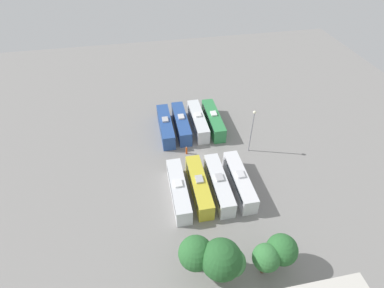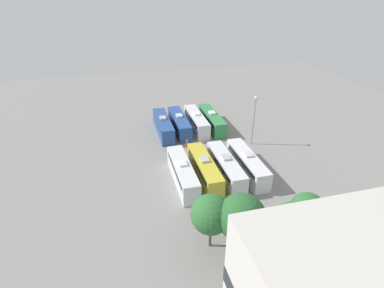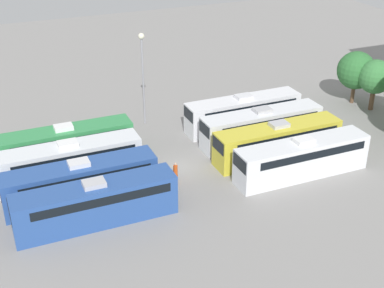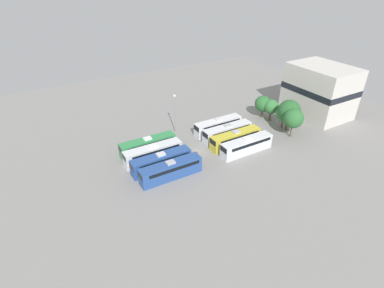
% 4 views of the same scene
% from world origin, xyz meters
% --- Properties ---
extents(ground_plane, '(115.52, 115.52, 0.00)m').
position_xyz_m(ground_plane, '(0.00, 0.00, 0.00)').
color(ground_plane, gray).
extents(bus_0, '(2.51, 11.87, 3.47)m').
position_xyz_m(bus_0, '(-5.10, -8.81, 1.71)').
color(bus_0, '#338C4C').
rests_on(bus_0, ground_plane).
extents(bus_1, '(2.51, 11.87, 3.47)m').
position_xyz_m(bus_1, '(-1.82, -9.11, 1.71)').
color(bus_1, silver).
rests_on(bus_1, ground_plane).
extents(bus_2, '(2.51, 11.87, 3.47)m').
position_xyz_m(bus_2, '(1.79, -9.00, 1.71)').
color(bus_2, '#284C93').
rests_on(bus_2, ground_plane).
extents(bus_3, '(2.51, 11.87, 3.47)m').
position_xyz_m(bus_3, '(5.16, -8.65, 1.71)').
color(bus_3, '#284C93').
rests_on(bus_3, ground_plane).
extents(bus_4, '(2.51, 11.87, 3.47)m').
position_xyz_m(bus_4, '(-5.22, 8.92, 1.71)').
color(bus_4, silver).
rests_on(bus_4, ground_plane).
extents(bus_5, '(2.51, 11.87, 3.47)m').
position_xyz_m(bus_5, '(-1.60, 8.96, 1.71)').
color(bus_5, silver).
rests_on(bus_5, ground_plane).
extents(bus_6, '(2.51, 11.87, 3.47)m').
position_xyz_m(bus_6, '(1.75, 8.71, 1.71)').
color(bus_6, gold).
rests_on(bus_6, ground_plane).
extents(bus_7, '(2.51, 11.87, 3.47)m').
position_xyz_m(bus_7, '(5.23, 8.94, 1.71)').
color(bus_7, silver).
rests_on(bus_7, ground_plane).
extents(worker_person, '(0.36, 0.36, 1.79)m').
position_xyz_m(worker_person, '(2.08, -1.28, 0.83)').
color(worker_person, '#CC4C19').
rests_on(worker_person, ground_plane).
extents(light_pole, '(0.60, 0.60, 9.41)m').
position_xyz_m(light_pole, '(-10.04, 0.14, 6.21)').
color(light_pole, gray).
rests_on(light_pole, ground_plane).
extents(tree_0, '(4.15, 4.15, 5.86)m').
position_xyz_m(tree_0, '(-6.15, 23.20, 3.77)').
color(tree_0, brown).
rests_on(tree_0, ground_plane).
extents(tree_1, '(3.65, 3.65, 5.57)m').
position_xyz_m(tree_1, '(-3.75, 23.84, 3.72)').
color(tree_1, brown).
rests_on(tree_1, ground_plane).
extents(tree_2, '(3.76, 3.76, 5.55)m').
position_xyz_m(tree_2, '(0.79, 23.51, 3.66)').
color(tree_2, brown).
rests_on(tree_2, ground_plane).
extents(tree_3, '(5.22, 5.22, 7.53)m').
position_xyz_m(tree_3, '(2.16, 23.57, 4.90)').
color(tree_3, brown).
rests_on(tree_3, ground_plane).
extents(tree_4, '(4.48, 4.48, 6.88)m').
position_xyz_m(tree_4, '(5.05, 22.00, 4.63)').
color(tree_4, brown).
rests_on(tree_4, ground_plane).
extents(depot_building, '(15.43, 11.70, 12.80)m').
position_xyz_m(depot_building, '(-0.70, 36.94, 6.47)').
color(depot_building, beige).
rests_on(depot_building, ground_plane).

